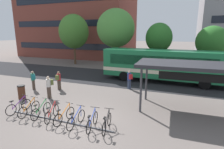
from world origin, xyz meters
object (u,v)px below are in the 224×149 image
at_px(parked_bicycle_black_7, 107,123).
at_px(commuter_olive_pack_2, 59,79).
at_px(street_tree_3, 74,32).
at_px(trash_bin, 22,92).
at_px(street_tree_0, 116,28).
at_px(parked_bicycle_blue_5, 76,119).
at_px(street_tree_2, 212,42).
at_px(parked_bicycle_orange_4, 64,116).
at_px(parked_bicycle_orange_1, 29,109).
at_px(parked_bicycle_blue_6, 92,122).
at_px(street_tree_1, 159,38).
at_px(commuter_teal_pack_0, 33,79).
at_px(commuter_olive_pack_3, 49,86).
at_px(commuter_red_pack_1, 129,79).
at_px(parked_bicycle_green_2, 41,111).
at_px(parked_bicycle_purple_0, 19,107).
at_px(city_bus, 164,65).
at_px(transit_shelter, 192,67).
at_px(parked_bicycle_red_3, 52,113).

distance_m(parked_bicycle_black_7, commuter_olive_pack_2, 8.06).
bearing_deg(street_tree_3, trash_bin, -73.08).
distance_m(street_tree_0, street_tree_3, 7.53).
xyz_separation_m(parked_bicycle_blue_5, street_tree_2, (8.31, 17.09, 3.44)).
bearing_deg(street_tree_0, parked_bicycle_orange_4, -81.09).
relative_size(parked_bicycle_orange_1, parked_bicycle_blue_6, 1.00).
height_order(parked_bicycle_black_7, commuter_olive_pack_2, commuter_olive_pack_2).
bearing_deg(street_tree_3, street_tree_1, -3.12).
xyz_separation_m(commuter_teal_pack_0, commuter_olive_pack_2, (2.06, 0.79, -0.03)).
height_order(parked_bicycle_blue_6, commuter_olive_pack_3, commuter_olive_pack_3).
distance_m(parked_bicycle_blue_5, street_tree_2, 19.31).
bearing_deg(parked_bicycle_blue_5, parked_bicycle_orange_4, 83.83).
bearing_deg(parked_bicycle_blue_5, commuter_red_pack_1, -5.23).
bearing_deg(parked_bicycle_black_7, commuter_olive_pack_2, 46.57).
xyz_separation_m(parked_bicycle_orange_4, parked_bicycle_blue_5, (0.83, -0.12, 0.00)).
height_order(commuter_olive_pack_3, street_tree_3, street_tree_3).
xyz_separation_m(parked_bicycle_green_2, street_tree_2, (10.84, 16.86, 3.44)).
relative_size(parked_bicycle_orange_1, commuter_olive_pack_3, 1.01).
xyz_separation_m(trash_bin, street_tree_0, (2.88, 13.10, 4.90)).
xyz_separation_m(parked_bicycle_orange_4, street_tree_3, (-9.72, 16.73, 4.64)).
distance_m(parked_bicycle_purple_0, commuter_olive_pack_2, 4.82).
relative_size(city_bus, parked_bicycle_purple_0, 7.06).
xyz_separation_m(commuter_red_pack_1, street_tree_2, (7.40, 9.78, 2.87)).
bearing_deg(street_tree_1, parked_bicycle_orange_1, -109.38).
bearing_deg(commuter_red_pack_1, parked_bicycle_blue_5, 128.11).
xyz_separation_m(street_tree_1, street_tree_2, (6.07, 0.94, -0.41)).
height_order(commuter_teal_pack_0, commuter_red_pack_1, commuter_teal_pack_0).
bearing_deg(parked_bicycle_blue_6, transit_shelter, -55.95).
distance_m(city_bus, parked_bicycle_blue_5, 11.43).
relative_size(parked_bicycle_orange_4, parked_bicycle_blue_6, 1.00).
height_order(parked_bicycle_orange_4, parked_bicycle_blue_5, same).
distance_m(transit_shelter, trash_bin, 12.09).
relative_size(parked_bicycle_green_2, transit_shelter, 0.26).
bearing_deg(commuter_olive_pack_2, parked_bicycle_black_7, -135.55).
distance_m(parked_bicycle_black_7, trash_bin, 8.02).
bearing_deg(parked_bicycle_orange_1, parked_bicycle_purple_0, 87.06).
height_order(parked_bicycle_orange_1, commuter_red_pack_1, commuter_red_pack_1).
xyz_separation_m(commuter_olive_pack_3, street_tree_3, (-6.41, 13.89, 4.03)).
height_order(parked_bicycle_orange_1, parked_bicycle_red_3, same).
relative_size(parked_bicycle_purple_0, parked_bicycle_blue_5, 0.99).
relative_size(commuter_teal_pack_0, street_tree_2, 0.29).
xyz_separation_m(parked_bicycle_black_7, trash_bin, (-7.77, 1.97, 0.13)).
height_order(parked_bicycle_green_2, parked_bicycle_blue_6, same).
bearing_deg(parked_bicycle_blue_6, commuter_olive_pack_3, 53.17).
bearing_deg(parked_bicycle_green_2, transit_shelter, -66.05).
bearing_deg(parked_bicycle_purple_0, parked_bicycle_black_7, -82.06).
height_order(transit_shelter, street_tree_2, street_tree_2).
bearing_deg(street_tree_2, commuter_red_pack_1, -127.13).
height_order(parked_bicycle_blue_5, street_tree_3, street_tree_3).
relative_size(parked_bicycle_red_3, street_tree_0, 0.21).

